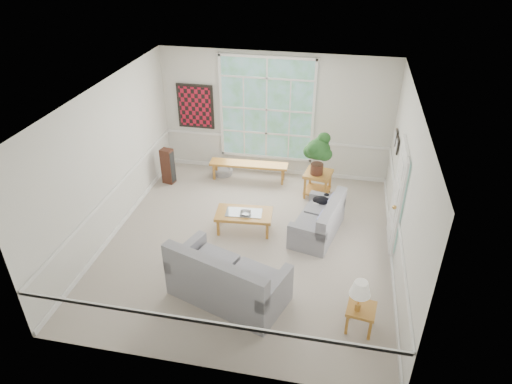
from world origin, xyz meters
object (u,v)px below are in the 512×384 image
coffee_table (244,221)px  side_table (360,318)px  loveseat_front (228,273)px  end_table (318,184)px  loveseat_right (317,217)px

coffee_table → side_table: bearing=-48.5°
loveseat_front → coffee_table: 1.95m
coffee_table → side_table: 3.21m
end_table → loveseat_front: bearing=-108.2°
loveseat_right → coffee_table: (-1.46, -0.17, -0.18)m
loveseat_right → side_table: bearing=-56.8°
side_table → loveseat_front: bearing=172.2°
loveseat_right → end_table: loveseat_right is taller
loveseat_right → side_table: loveseat_right is taller
coffee_table → side_table: (2.33, -2.21, 0.01)m
end_table → side_table: bearing=-75.8°
side_table → end_table: bearing=104.2°
loveseat_right → loveseat_front: (-1.30, -2.09, 0.12)m
loveseat_front → end_table: loveseat_front is taller
loveseat_right → side_table: size_ratio=3.30×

